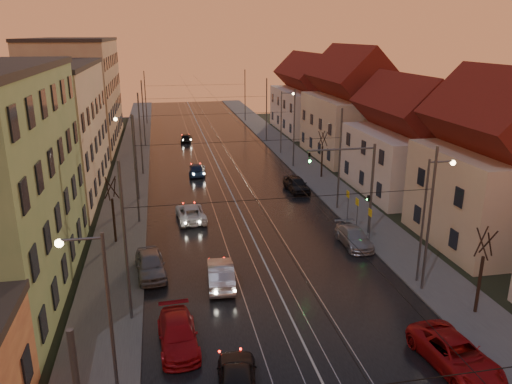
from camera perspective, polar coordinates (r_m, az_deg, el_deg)
road at (r=58.02m, az=-4.23°, el=2.70°), size 16.00×120.00×0.04m
sidewalk_left at (r=57.75m, az=-14.13°, el=2.19°), size 4.00×120.00×0.15m
sidewalk_right at (r=59.96m, az=5.31°, el=3.22°), size 4.00×120.00×0.15m
tram_rail_0 at (r=57.81m, az=-6.39°, el=2.61°), size 0.06×120.00×0.03m
tram_rail_1 at (r=57.93m, az=-4.98°, el=2.69°), size 0.06×120.00×0.03m
tram_rail_2 at (r=58.11m, az=-3.47°, el=2.77°), size 0.06×120.00×0.03m
tram_rail_3 at (r=58.30m, az=-2.08°, el=2.84°), size 0.06×120.00×0.03m
apartment_left_2 at (r=51.68m, az=-23.28°, el=6.25°), size 10.00×20.00×12.00m
apartment_left_3 at (r=74.94m, az=-19.74°, el=10.56°), size 10.00×24.00×14.00m
house_right_1 at (r=39.80m, az=25.61°, el=2.08°), size 8.67×10.20×10.80m
house_right_2 at (r=50.67m, az=16.95°, el=5.15°), size 9.18×12.24×9.20m
house_right_3 at (r=63.88m, az=10.82°, el=9.11°), size 9.18×14.28×11.50m
house_right_4 at (r=80.82m, az=6.07°, el=10.52°), size 9.18×16.32×10.00m
catenary_pole_l_1 at (r=26.90m, az=-14.71°, el=-5.81°), size 0.16×0.16×9.00m
catenary_pole_r_1 at (r=30.77m, az=19.18°, el=-3.22°), size 0.16×0.16×9.00m
catenary_pole_l_2 at (r=41.10m, az=-13.60°, el=2.43°), size 0.16×0.16×9.00m
catenary_pole_r_2 at (r=43.73m, az=9.53°, el=3.59°), size 0.16×0.16×9.00m
catenary_pole_l_3 at (r=55.72m, az=-13.07°, el=6.39°), size 0.16×0.16×9.00m
catenary_pole_r_3 at (r=57.69m, az=4.37°, el=7.17°), size 0.16×0.16×9.00m
catenary_pole_l_4 at (r=70.51m, az=-12.75°, el=8.70°), size 0.16×0.16×9.00m
catenary_pole_r_4 at (r=72.07m, az=1.21°, el=9.32°), size 0.16×0.16×9.00m
catenary_pole_l_5 at (r=88.34m, az=-12.51°, el=10.45°), size 0.16×0.16×9.00m
catenary_pole_r_5 at (r=89.59m, az=-1.26°, el=10.95°), size 0.16×0.16×9.00m
street_lamp_0 at (r=20.52m, az=-17.28°, el=-12.58°), size 1.75×0.32×8.00m
street_lamp_1 at (r=31.69m, az=19.16°, el=-1.87°), size 1.75×0.32×8.00m
street_lamp_2 at (r=46.86m, az=-14.00°, el=4.73°), size 1.75×0.32×8.00m
street_lamp_3 at (r=64.42m, az=3.17°, el=8.64°), size 1.75×0.32×8.00m
traffic_light_mast at (r=38.10m, az=11.78°, el=1.52°), size 5.30×0.32×7.20m
bare_tree_0 at (r=37.99m, az=-16.00°, el=-2.20°), size 1.09×1.09×5.11m
bare_tree_1 at (r=30.07m, az=24.29°, el=-8.50°), size 1.09×1.09×5.11m
bare_tree_2 at (r=53.95m, az=7.57°, el=4.14°), size 1.09×1.09×5.11m
driving_car_0 at (r=22.93m, az=-2.18°, el=-20.65°), size 2.32×4.54×1.48m
driving_car_1 at (r=31.38m, az=-4.06°, el=-9.31°), size 1.86×4.60×1.49m
driving_car_2 at (r=42.04m, az=-7.49°, el=-2.36°), size 2.49×4.91×1.33m
driving_car_3 at (r=55.52m, az=-6.73°, el=2.58°), size 2.19×4.47×1.25m
driving_car_4 at (r=72.90m, az=-7.98°, el=6.14°), size 1.93×3.76×1.22m
parked_left_2 at (r=26.09m, az=-8.91°, el=-15.76°), size 2.12×4.72×1.34m
parked_left_3 at (r=33.18m, az=-11.98°, el=-8.07°), size 2.24×4.62×1.52m
parked_right_0 at (r=26.12m, az=21.82°, el=-16.79°), size 2.89×5.35×1.43m
parked_right_1 at (r=37.56m, az=11.11°, el=-5.07°), size 1.86×4.49×1.30m
parked_right_2 at (r=49.43m, az=4.63°, el=0.90°), size 2.07×4.49×1.49m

